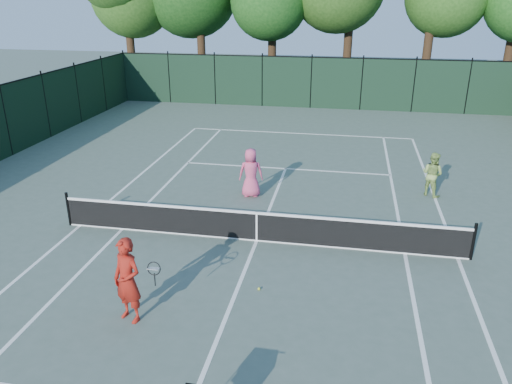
% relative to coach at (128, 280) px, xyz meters
% --- Properties ---
extents(ground, '(90.00, 90.00, 0.00)m').
position_rel_coach_xyz_m(ground, '(2.02, 4.10, -0.97)').
color(ground, '#4C5C50').
rests_on(ground, ground).
extents(sideline_doubles_left, '(0.10, 23.77, 0.01)m').
position_rel_coach_xyz_m(sideline_doubles_left, '(-3.47, 4.10, -0.96)').
color(sideline_doubles_left, white).
rests_on(sideline_doubles_left, ground).
extents(sideline_doubles_right, '(0.10, 23.77, 0.01)m').
position_rel_coach_xyz_m(sideline_doubles_right, '(7.50, 4.10, -0.96)').
color(sideline_doubles_right, white).
rests_on(sideline_doubles_right, ground).
extents(sideline_singles_left, '(0.10, 23.77, 0.01)m').
position_rel_coach_xyz_m(sideline_singles_left, '(-2.10, 4.10, -0.96)').
color(sideline_singles_left, white).
rests_on(sideline_singles_left, ground).
extents(sideline_singles_right, '(0.10, 23.77, 0.01)m').
position_rel_coach_xyz_m(sideline_singles_right, '(6.13, 4.10, -0.96)').
color(sideline_singles_right, white).
rests_on(sideline_singles_right, ground).
extents(baseline_far, '(10.97, 0.10, 0.01)m').
position_rel_coach_xyz_m(baseline_far, '(2.02, 15.99, -0.96)').
color(baseline_far, white).
rests_on(baseline_far, ground).
extents(service_line_far, '(8.23, 0.10, 0.01)m').
position_rel_coach_xyz_m(service_line_far, '(2.02, 10.50, -0.96)').
color(service_line_far, white).
rests_on(service_line_far, ground).
extents(center_service_line, '(0.10, 12.80, 0.01)m').
position_rel_coach_xyz_m(center_service_line, '(2.02, 4.10, -0.96)').
color(center_service_line, white).
rests_on(center_service_line, ground).
extents(tennis_net, '(11.69, 0.09, 1.06)m').
position_rel_coach_xyz_m(tennis_net, '(2.02, 4.10, -0.49)').
color(tennis_net, black).
rests_on(tennis_net, ground).
extents(fence_far, '(24.00, 0.05, 3.00)m').
position_rel_coach_xyz_m(fence_far, '(2.02, 22.10, 0.53)').
color(fence_far, black).
rests_on(fence_far, ground).
extents(coach, '(1.11, 0.69, 1.93)m').
position_rel_coach_xyz_m(coach, '(0.00, 0.00, 0.00)').
color(coach, '#A11C12').
rests_on(coach, ground).
extents(player_pink, '(0.92, 0.69, 1.71)m').
position_rel_coach_xyz_m(player_pink, '(1.20, 7.41, -0.11)').
color(player_pink, '#DC4D79').
rests_on(player_pink, ground).
extents(player_green, '(0.96, 0.94, 1.56)m').
position_rel_coach_xyz_m(player_green, '(7.35, 8.64, -0.18)').
color(player_green, '#95B75B').
rests_on(player_green, ground).
extents(loose_ball_midcourt, '(0.07, 0.07, 0.07)m').
position_rel_coach_xyz_m(loose_ball_midcourt, '(2.54, 1.62, -0.93)').
color(loose_ball_midcourt, '#CBDA2C').
rests_on(loose_ball_midcourt, ground).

